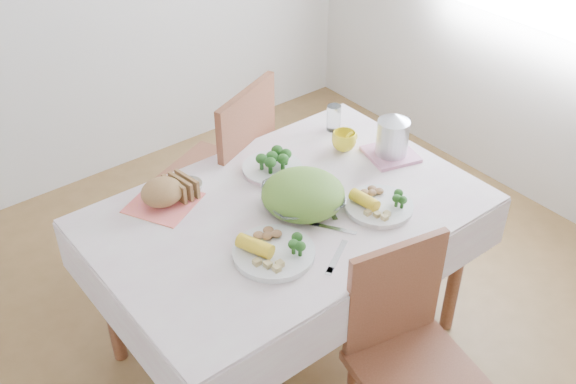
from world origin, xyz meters
TOP-DOWN VIEW (x-y plane):
  - floor at (0.00, 0.00)m, footprint 3.60×3.60m
  - dining_table at (0.00, 0.00)m, footprint 1.40×0.90m
  - tablecloth at (0.00, 0.00)m, footprint 1.50×1.00m
  - chair_near at (0.02, -0.72)m, footprint 0.48×0.48m
  - chair_far at (0.09, 0.69)m, footprint 0.60×0.60m
  - salad_bowl at (0.05, -0.04)m, footprint 0.39×0.39m
  - dinner_plate_left at (-0.21, -0.19)m, footprint 0.30×0.30m
  - dinner_plate_right at (0.28, -0.23)m, footprint 0.33×0.33m
  - broccoli_plate at (0.11, 0.25)m, footprint 0.28×0.28m
  - napkin at (-0.36, 0.33)m, footprint 0.33×0.33m
  - bread_loaf at (-0.36, 0.33)m, footprint 0.20×0.20m
  - fruit_bowl at (-0.24, 0.34)m, footprint 0.14×0.14m
  - yellow_mug at (0.47, 0.18)m, footprint 0.13×0.13m
  - glass_tumbler at (0.54, 0.34)m, footprint 0.09×0.09m
  - pink_tray at (0.59, 0.02)m, footprint 0.25×0.25m
  - electric_kettle at (0.59, 0.02)m, footprint 0.16×0.16m
  - fork_left at (0.06, -0.21)m, footprint 0.11×0.16m
  - fork_right at (0.13, -0.10)m, footprint 0.09×0.16m
  - knife at (-0.04, -0.34)m, footprint 0.17×0.11m

SIDE VIEW (x-z plane):
  - floor at x=0.00m, z-range 0.00..0.00m
  - dining_table at x=0.00m, z-range 0.00..0.75m
  - chair_near at x=0.02m, z-range 0.01..0.92m
  - chair_far at x=0.09m, z-range -0.04..0.97m
  - tablecloth at x=0.00m, z-range 0.75..0.76m
  - napkin at x=-0.36m, z-range 0.76..0.77m
  - fork_left at x=0.06m, z-range 0.76..0.77m
  - fork_right at x=0.13m, z-range 0.76..0.77m
  - knife at x=-0.04m, z-range 0.76..0.77m
  - pink_tray at x=0.59m, z-range 0.76..0.78m
  - broccoli_plate at x=0.11m, z-range 0.76..0.78m
  - dinner_plate_left at x=-0.21m, z-range 0.76..0.79m
  - dinner_plate_right at x=0.28m, z-range 0.76..0.78m
  - fruit_bowl at x=-0.24m, z-range 0.76..0.80m
  - salad_bowl at x=0.05m, z-range 0.76..0.84m
  - yellow_mug at x=0.47m, z-range 0.76..0.85m
  - bread_loaf at x=-0.36m, z-range 0.77..0.87m
  - glass_tumbler at x=0.54m, z-range 0.77..0.89m
  - electric_kettle at x=0.59m, z-range 0.79..0.98m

